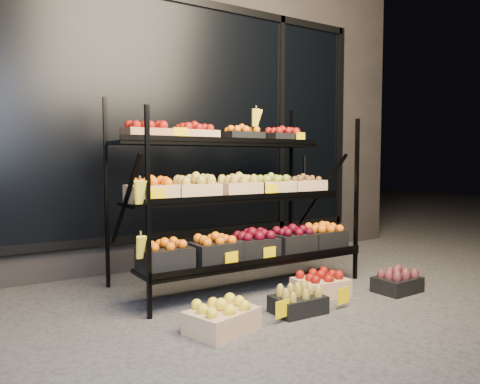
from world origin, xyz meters
TOP-DOWN VIEW (x-y plane):
  - ground at (0.00, 0.00)m, footprint 24.00×24.00m
  - building at (0.00, 2.59)m, footprint 6.00×2.08m
  - display_rack at (-0.02, 0.60)m, footprint 2.18×1.02m
  - tag_floor_a at (-0.29, -0.40)m, footprint 0.13×0.01m
  - tag_floor_b at (0.29, -0.40)m, footprint 0.13×0.01m
  - floor_crate_left at (-0.72, -0.31)m, footprint 0.50×0.43m
  - floor_crate_midleft at (-0.06, -0.29)m, footprint 0.38×0.29m
  - floor_crate_midright at (0.38, -0.05)m, footprint 0.44×0.35m
  - floor_crate_right at (1.00, -0.32)m, footprint 0.38×0.29m

SIDE VIEW (x-z plane):
  - ground at x=0.00m, z-range 0.00..0.00m
  - tag_floor_a at x=-0.29m, z-range 0.00..0.12m
  - tag_floor_b at x=0.29m, z-range 0.00..0.12m
  - floor_crate_midleft at x=-0.06m, z-range -0.01..0.19m
  - floor_crate_right at x=1.00m, z-range -0.01..0.19m
  - floor_crate_midright at x=0.38m, z-range -0.01..0.20m
  - floor_crate_left at x=-0.72m, z-range -0.01..0.21m
  - display_rack at x=-0.02m, z-range -0.08..1.65m
  - building at x=0.00m, z-range 0.00..3.50m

